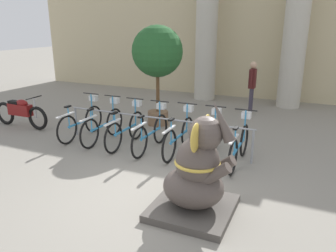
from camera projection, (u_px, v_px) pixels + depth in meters
ground_plane at (155, 192)px, 5.79m from camera, size 60.00×60.00×0.00m
building_facade at (255, 20)px, 12.39m from camera, size 20.00×0.20×6.00m
column_left at (207, 30)px, 12.24m from camera, size 1.01×1.01×5.16m
column_right at (296, 31)px, 11.02m from camera, size 1.01×1.01×5.16m
bike_rack at (154, 123)px, 7.69m from camera, size 4.71×0.05×0.77m
bicycle_0 at (82, 121)px, 8.48m from camera, size 0.48×1.80×1.09m
bicycle_1 at (103, 125)px, 8.20m from camera, size 0.48×1.80×1.09m
bicycle_2 at (126, 128)px, 7.90m from camera, size 0.48×1.80×1.09m
bicycle_3 at (151, 132)px, 7.62m from camera, size 0.48×1.80×1.09m
bicycle_4 at (179, 136)px, 7.40m from camera, size 0.48×1.80×1.09m
bicycle_5 at (209, 140)px, 7.13m from camera, size 0.48×1.80×1.09m
bicycle_6 at (239, 145)px, 6.83m from camera, size 0.48×1.80×1.09m
elephant_statue at (197, 175)px, 4.98m from camera, size 1.24×1.24×1.86m
motorcycle at (21, 112)px, 9.30m from camera, size 1.94×0.55×0.93m
person_pedestrian at (252, 82)px, 10.72m from camera, size 0.22×0.47×1.69m
potted_tree at (157, 55)px, 9.09m from camera, size 1.43×1.43×2.83m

